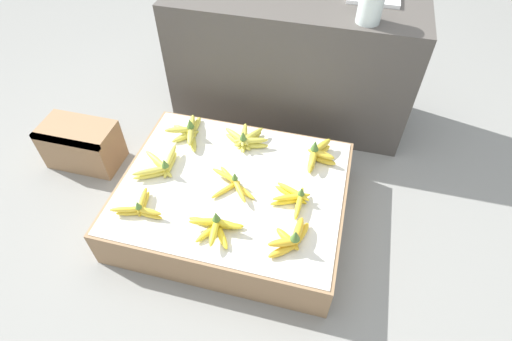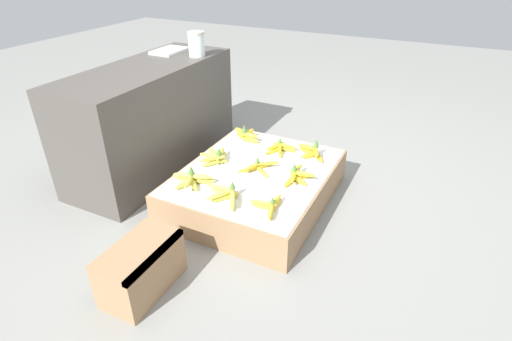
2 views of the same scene
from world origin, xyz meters
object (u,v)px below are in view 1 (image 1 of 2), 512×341
object	(u,v)px
banana_bunch_back_midright	(318,154)
glass_jar	(371,4)
wooden_crate	(82,145)
banana_bunch_front_midright	(291,239)
banana_bunch_back_left	(189,131)
banana_bunch_front_midleft	(215,226)
banana_bunch_middle_midleft	(233,184)
banana_bunch_front_left	(140,208)
banana_bunch_middle_left	(160,166)
banana_bunch_middle_midright	(294,198)
banana_bunch_back_midleft	(245,139)

from	to	relation	value
banana_bunch_back_midright	glass_jar	size ratio (longest dim) A/B	1.34
wooden_crate	glass_jar	xyz separation A→B (m)	(1.29, 0.52, 0.65)
wooden_crate	banana_bunch_front_midright	xyz separation A→B (m)	(1.15, -0.37, 0.12)
banana_bunch_back_left	glass_jar	xyz separation A→B (m)	(0.73, 0.41, 0.53)
banana_bunch_front_midleft	glass_jar	size ratio (longest dim) A/B	1.45
banana_bunch_middle_midleft	banana_bunch_back_left	bearing A→B (deg)	139.12
banana_bunch_front_midright	banana_bunch_front_left	bearing A→B (deg)	-179.68
banana_bunch_front_left	banana_bunch_back_midright	bearing A→B (deg)	35.79
banana_bunch_front_midleft	banana_bunch_front_midright	bearing A→B (deg)	2.69
banana_bunch_front_left	banana_bunch_middle_left	bearing A→B (deg)	92.76
banana_bunch_front_left	banana_bunch_middle_midright	distance (m)	0.64
banana_bunch_middle_left	banana_bunch_middle_midleft	distance (m)	0.34
banana_bunch_back_midright	glass_jar	bearing A→B (deg)	75.84
banana_bunch_back_midright	banana_bunch_middle_midleft	bearing A→B (deg)	-142.49
wooden_crate	banana_bunch_back_midright	distance (m)	1.20
banana_bunch_back_left	banana_bunch_back_midright	world-z (taller)	banana_bunch_back_midright
wooden_crate	banana_bunch_back_midleft	bearing A→B (deg)	8.48
banana_bunch_middle_midleft	banana_bunch_back_left	xyz separation A→B (m)	(-0.30, 0.26, 0.01)
banana_bunch_middle_midleft	banana_bunch_middle_midright	size ratio (longest dim) A/B	1.30
banana_bunch_front_midleft	banana_bunch_front_midright	xyz separation A→B (m)	(0.30, 0.01, 0.01)
banana_bunch_middle_left	glass_jar	xyz separation A→B (m)	(0.78, 0.65, 0.53)
banana_bunch_front_midright	glass_jar	world-z (taller)	glass_jar
banana_bunch_middle_midleft	banana_bunch_back_midleft	world-z (taller)	banana_bunch_back_midleft
banana_bunch_back_left	wooden_crate	bearing A→B (deg)	-168.92
banana_bunch_front_left	banana_bunch_front_midleft	distance (m)	0.33
banana_bunch_front_midleft	wooden_crate	bearing A→B (deg)	155.91
banana_bunch_front_midleft	banana_bunch_back_left	size ratio (longest dim) A/B	0.92
banana_bunch_front_midright	banana_bunch_middle_midright	bearing A→B (deg)	97.49
wooden_crate	banana_bunch_front_midleft	world-z (taller)	banana_bunch_front_midleft
wooden_crate	banana_bunch_middle_midright	size ratio (longest dim) A/B	2.09
banana_bunch_middle_midleft	banana_bunch_middle_midright	world-z (taller)	banana_bunch_middle_midright
banana_bunch_middle_midleft	glass_jar	distance (m)	0.96
banana_bunch_front_midright	banana_bunch_middle_left	distance (m)	0.68
banana_bunch_front_midleft	glass_jar	xyz separation A→B (m)	(0.44, 0.90, 0.53)
wooden_crate	banana_bunch_middle_midleft	distance (m)	0.87
wooden_crate	banana_bunch_middle_midleft	size ratio (longest dim) A/B	1.60
banana_bunch_back_left	glass_jar	distance (m)	0.99
banana_bunch_front_left	banana_bunch_front_midright	size ratio (longest dim) A/B	1.07
wooden_crate	banana_bunch_back_midleft	size ratio (longest dim) A/B	1.57
banana_bunch_middle_midright	banana_bunch_back_left	distance (m)	0.63
banana_bunch_front_midleft	banana_bunch_middle_midright	world-z (taller)	banana_bunch_front_midleft
banana_bunch_middle_midright	banana_bunch_back_midleft	distance (m)	0.41
wooden_crate	banana_bunch_front_midleft	size ratio (longest dim) A/B	1.59
banana_bunch_front_midright	banana_bunch_middle_midleft	bearing A→B (deg)	143.83
banana_bunch_front_midleft	banana_bunch_back_left	bearing A→B (deg)	121.27
glass_jar	banana_bunch_front_midright	bearing A→B (deg)	-98.76
banana_bunch_middle_midleft	banana_bunch_middle_left	bearing A→B (deg)	177.27
banana_bunch_middle_midright	banana_bunch_back_left	xyz separation A→B (m)	(-0.57, 0.27, 0.01)
banana_bunch_front_midleft	banana_bunch_middle_left	distance (m)	0.42
banana_bunch_back_midleft	glass_jar	world-z (taller)	glass_jar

